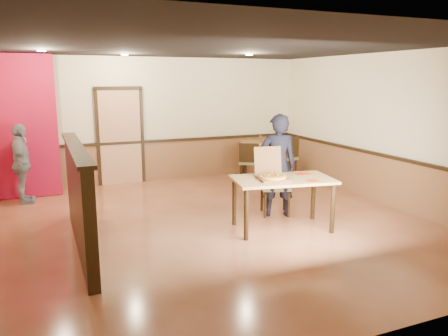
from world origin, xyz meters
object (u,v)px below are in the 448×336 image
object	(u,v)px
diner_chair	(275,183)
pizza_box	(272,175)
side_chair_right	(286,156)
side_table	(256,149)
side_chair_left	(249,161)
passerby	(22,164)
condiment	(261,139)
diner	(277,166)
main_table	(283,185)

from	to	relation	value
diner_chair	pizza_box	world-z (taller)	pizza_box
side_chair_right	side_table	world-z (taller)	side_chair_right
side_chair_left	passerby	xyz separation A→B (m)	(-4.69, 0.12, 0.25)
diner_chair	condiment	distance (m)	2.99
side_chair_right	side_chair_left	bearing A→B (deg)	-5.21
side_table	condiment	bearing A→B (deg)	-69.77
side_table	passerby	xyz separation A→B (m)	(-5.17, -0.49, 0.11)
diner_chair	diner	distance (m)	0.37
condiment	side_table	bearing A→B (deg)	110.23
diner_chair	side_chair_left	world-z (taller)	diner_chair
main_table	side_table	size ratio (longest dim) A/B	1.68
main_table	pizza_box	distance (m)	0.25
diner	condiment	xyz separation A→B (m)	(1.19, 2.89, 0.03)
main_table	side_chair_right	distance (m)	3.56
main_table	side_table	world-z (taller)	side_table
diner_chair	diner	world-z (taller)	diner
main_table	condiment	size ratio (longest dim) A/B	10.34
diner_chair	side_table	world-z (taller)	diner_chair
main_table	diner_chair	size ratio (longest dim) A/B	1.66
diner_chair	side_chair_right	distance (m)	2.73
side_chair_right	condiment	world-z (taller)	side_chair_right
pizza_box	main_table	bearing A→B (deg)	0.75
side_chair_left	pizza_box	distance (m)	3.23
main_table	diner	xyz separation A→B (m)	(0.26, 0.64, 0.17)
side_table	passerby	bearing A→B (deg)	-174.57
main_table	diner	world-z (taller)	diner
side_table	pizza_box	distance (m)	3.96
side_chair_left	pizza_box	bearing A→B (deg)	100.89
side_chair_right	pizza_box	world-z (taller)	pizza_box
side_table	pizza_box	bearing A→B (deg)	-113.56
side_chair_right	pizza_box	distance (m)	3.64
main_table	passerby	distance (m)	4.92
side_chair_left	condiment	size ratio (longest dim) A/B	5.77
side_chair_left	pizza_box	size ratio (longest dim) A/B	1.57
side_chair_right	diner	distance (m)	2.90
passerby	condiment	xyz separation A→B (m)	(5.22, 0.36, 0.15)
passerby	side_chair_left	bearing A→B (deg)	-89.82
side_chair_left	condiment	distance (m)	0.82
main_table	diner_chair	bearing A→B (deg)	78.86
side_table	diner	world-z (taller)	diner
diner_chair	diner	size ratio (longest dim) A/B	0.57
diner	condiment	distance (m)	3.12
side_chair_right	diner_chair	bearing A→B (deg)	51.05
side_chair_left	diner	bearing A→B (deg)	105.67
side_chair_left	side_chair_right	distance (m)	0.94
side_table	main_table	bearing A→B (deg)	-111.00
pizza_box	side_table	bearing A→B (deg)	76.52
main_table	side_chair_right	size ratio (longest dim) A/B	1.64
main_table	passerby	bearing A→B (deg)	149.97
main_table	diner_chair	world-z (taller)	diner_chair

